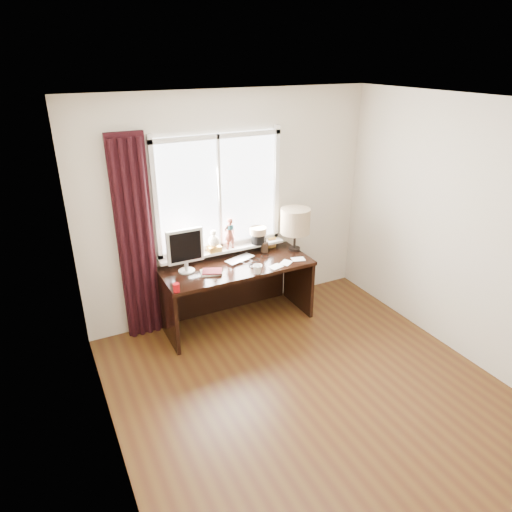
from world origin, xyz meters
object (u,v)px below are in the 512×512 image
red_cup (176,288)px  laptop (240,259)px  monitor (185,248)px  mug (258,269)px  table_lamp (295,221)px  desk (234,280)px

red_cup → laptop: bearing=24.0°
laptop → monitor: 0.69m
laptop → mug: size_ratio=3.34×
monitor → table_lamp: size_ratio=0.94×
mug → table_lamp: bearing=28.5°
monitor → table_lamp: table_lamp is taller
laptop → table_lamp: size_ratio=0.68×
laptop → mug: 0.39m
monitor → desk: bearing=0.6°
table_lamp → red_cup: bearing=-166.8°
mug → monitor: 0.81m
desk → table_lamp: table_lamp is taller
laptop → mug: (0.03, -0.39, 0.04)m
mug → desk: size_ratio=0.06×
red_cup → mug: bearing=0.0°
desk → laptop: bearing=-4.3°
laptop → monitor: (-0.64, 0.00, 0.26)m
red_cup → table_lamp: table_lamp is taller
laptop → desk: 0.27m
desk → mug: bearing=-74.7°
laptop → desk: bearing=157.6°
laptop → red_cup: bearing=-174.2°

